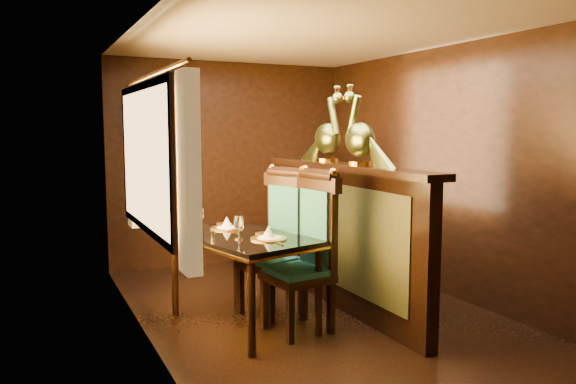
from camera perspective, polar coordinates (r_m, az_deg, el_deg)
name	(u,v)px	position (r m, az deg, el deg)	size (l,w,h in m)	color
ground	(327,321)	(5.06, 4.02, -12.97)	(5.00, 5.00, 0.00)	black
room_shell	(319,141)	(4.75, 3.17, 5.24)	(3.04, 5.04, 2.52)	black
partition	(342,233)	(5.28, 5.52, -4.14)	(0.26, 2.70, 1.36)	black
dining_table	(242,244)	(4.79, -4.71, -5.25)	(1.10, 1.48, 0.99)	black
chair_left	(310,245)	(4.70, 2.26, -5.45)	(0.55, 0.57, 1.37)	black
chair_right	(281,236)	(5.16, -0.75, -4.47)	(0.63, 0.64, 1.35)	black
peacock_left	(360,124)	(4.96, 7.34, 6.83)	(0.23, 0.60, 0.72)	#1C5431
peacock_right	(328,125)	(5.45, 4.06, 6.83)	(0.23, 0.60, 0.72)	#1C5431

